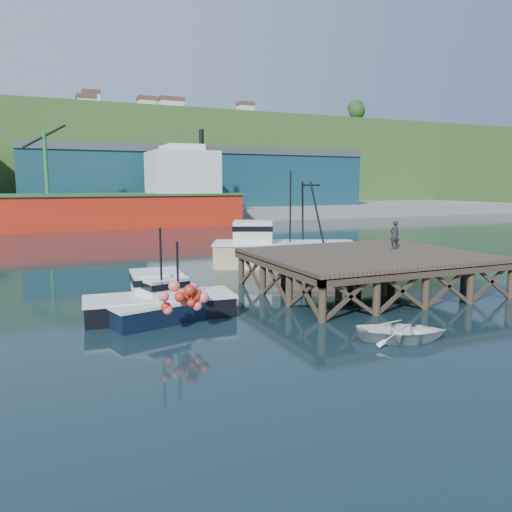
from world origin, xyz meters
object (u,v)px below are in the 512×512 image
boat_navy (169,303)px  boat_black (159,299)px  dockworker (395,235)px  trawler (281,247)px  dinghy (402,331)px

boat_navy → boat_black: size_ratio=0.88×
boat_navy → dockworker: (14.00, 2.09, 2.26)m
boat_navy → trawler: size_ratio=0.55×
dinghy → boat_black: bearing=71.8°
trawler → dockworker: size_ratio=6.42×
dinghy → dockworker: 11.32m
boat_black → dockworker: (14.29, 1.40, 2.22)m
dinghy → dockworker: dockworker is taller
trawler → dockworker: bearing=-45.7°
boat_navy → trawler: bearing=29.9°
dockworker → boat_black: bearing=9.8°
trawler → boat_black: bearing=-114.2°
boat_navy → boat_black: bearing=98.8°
boat_black → trawler: trawler is taller
boat_black → trawler: bearing=46.5°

